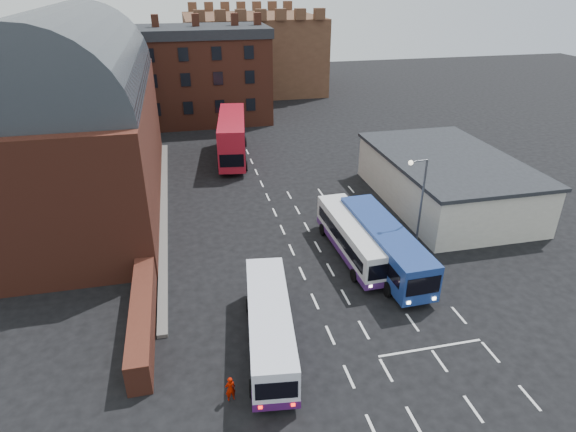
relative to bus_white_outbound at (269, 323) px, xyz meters
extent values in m
plane|color=black|center=(3.46, 0.87, -1.54)|extent=(180.00, 180.00, 0.00)
cube|color=#602B1E|center=(-12.04, 21.87, 3.46)|extent=(12.00, 28.00, 10.00)
cylinder|color=#1E2328|center=(-12.04, 21.87, 8.46)|extent=(12.00, 26.00, 12.00)
cube|color=#602B1E|center=(-6.74, 2.87, -0.64)|extent=(1.20, 10.00, 1.80)
cube|color=beige|center=(18.46, 14.87, 0.46)|extent=(10.00, 16.00, 4.00)
cube|color=#282B30|center=(18.46, 14.87, 2.56)|extent=(10.40, 16.40, 0.30)
cube|color=brown|center=(-2.54, 46.87, 3.96)|extent=(22.00, 10.00, 11.00)
cube|color=brown|center=(9.46, 66.87, 4.46)|extent=(22.00, 22.00, 12.00)
cube|color=white|center=(0.00, 0.00, -0.02)|extent=(3.33, 9.78, 2.18)
cube|color=black|center=(0.00, 0.00, 0.11)|extent=(3.24, 8.60, 0.78)
cylinder|color=black|center=(-0.71, 3.16, -1.11)|extent=(0.35, 0.90, 0.87)
cylinder|color=black|center=(-1.49, -3.24, -1.11)|extent=(0.35, 0.90, 0.87)
cylinder|color=black|center=(1.45, 2.90, -1.11)|extent=(0.35, 0.90, 0.87)
cylinder|color=black|center=(0.67, -3.51, -1.11)|extent=(0.35, 0.90, 0.87)
cube|color=silver|center=(7.57, 7.98, 0.01)|extent=(2.56, 9.85, 2.22)
cube|color=black|center=(7.57, 7.98, 0.15)|extent=(2.58, 8.66, 0.80)
cylinder|color=black|center=(8.79, 4.90, -1.10)|extent=(0.28, 0.90, 0.89)
cylinder|color=black|center=(8.56, 11.48, -1.10)|extent=(0.28, 0.90, 0.89)
cylinder|color=black|center=(6.57, 4.83, -1.10)|extent=(0.28, 0.90, 0.89)
cylinder|color=black|center=(6.34, 11.40, -1.10)|extent=(0.28, 0.90, 0.89)
cube|color=navy|center=(9.17, 6.29, 0.17)|extent=(2.79, 10.85, 2.45)
cube|color=black|center=(9.17, 6.29, 0.32)|extent=(2.81, 9.65, 0.88)
cylinder|color=black|center=(10.50, 2.90, -1.05)|extent=(0.31, 0.99, 0.98)
cylinder|color=black|center=(10.27, 10.15, -1.05)|extent=(0.31, 0.99, 0.98)
cylinder|color=black|center=(8.05, 2.83, -1.05)|extent=(0.31, 0.99, 0.98)
cylinder|color=black|center=(7.82, 10.07, -1.05)|extent=(0.31, 0.99, 0.98)
cube|color=#AF1627|center=(1.64, 30.09, 1.08)|extent=(4.21, 12.04, 4.18)
cube|color=black|center=(1.64, 30.09, 0.49)|extent=(4.11, 10.86, 0.96)
cylinder|color=black|center=(2.48, 26.20, -1.01)|extent=(0.44, 1.10, 1.07)
cylinder|color=black|center=(3.52, 34.06, -1.01)|extent=(0.44, 1.10, 1.07)
cylinder|color=black|center=(-0.18, 26.55, -1.01)|extent=(0.44, 1.10, 1.07)
cylinder|color=black|center=(0.86, 34.41, -1.01)|extent=(0.44, 1.10, 1.07)
cylinder|color=#4C4E53|center=(12.06, 7.19, 2.06)|extent=(0.14, 0.14, 7.20)
cylinder|color=#4C4E53|center=(11.43, 7.11, 5.66)|extent=(1.26, 0.24, 0.09)
sphere|color=#FFF2CC|center=(10.81, 7.04, 5.61)|extent=(0.32, 0.32, 0.32)
imported|color=#9F1100|center=(-2.51, -3.28, -0.85)|extent=(0.57, 0.43, 1.39)
imported|color=beige|center=(-0.75, -1.00, -0.76)|extent=(0.86, 0.73, 1.57)
camera|label=1|loc=(-3.49, -20.02, 16.59)|focal=30.00mm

